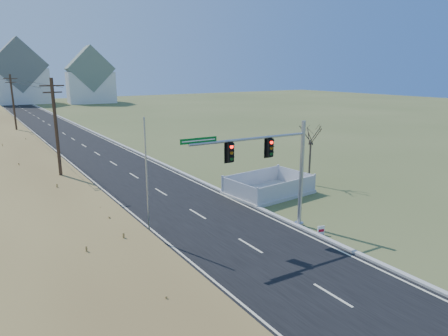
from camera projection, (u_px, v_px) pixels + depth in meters
ground at (230, 235)px, 23.87m from camera, size 260.00×260.00×0.00m
road at (59, 130)px, 64.59m from camera, size 8.00×180.00×0.06m
curb at (85, 128)px, 66.77m from camera, size 0.30×180.00×0.18m
utility_pole_near at (57, 134)px, 31.53m from camera, size 1.80×0.26×9.00m
utility_pole_mid at (14, 106)px, 55.97m from camera, size 1.80×0.26×9.00m
condo_n at (19, 77)px, 114.34m from camera, size 15.27×10.20×18.54m
condo_ne at (90, 79)px, 117.52m from camera, size 14.12×10.51×16.52m
traffic_signal_mast at (278, 165)px, 23.44m from camera, size 8.32×0.75×6.63m
fence_enclosure at (268, 190)px, 31.67m from camera, size 6.73×4.87×1.47m
open_sign at (321, 230)px, 23.73m from camera, size 0.44×0.18×0.55m
flagpole at (148, 193)px, 22.56m from camera, size 0.32×0.32×7.10m
bare_tree at (311, 133)px, 33.26m from camera, size 2.07×2.07×5.49m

